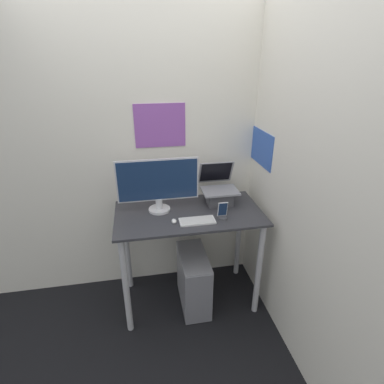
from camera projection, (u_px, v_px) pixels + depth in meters
name	position (u px, v px, depth m)	size (l,w,h in m)	color
ground_plane	(196.00, 324.00, 2.54)	(12.00, 12.00, 0.00)	black
wall_back	(181.00, 152.00, 2.65)	(6.00, 0.06, 2.60)	silver
wall_side_right	(291.00, 176.00, 2.12)	(0.06, 6.00, 2.60)	silver
desk	(189.00, 231.00, 2.52)	(1.20, 0.64, 0.91)	#333338
laptop	(219.00, 193.00, 2.57)	(0.30, 0.32, 0.34)	#4C4C51
monitor	(158.00, 185.00, 2.39)	(0.65, 0.18, 0.44)	silver
keyboard	(197.00, 221.00, 2.31)	(0.28, 0.12, 0.02)	white
mouse	(174.00, 221.00, 2.29)	(0.04, 0.06, 0.03)	white
cell_phone	(223.00, 214.00, 2.33)	(0.07, 0.06, 0.15)	#4C4C51
computer_tower	(194.00, 280.00, 2.66)	(0.23, 0.51, 0.52)	gray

